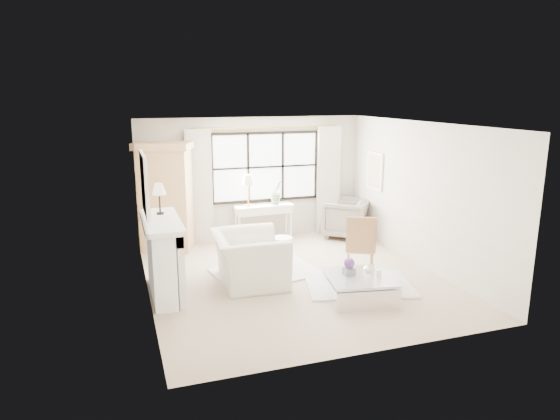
{
  "coord_description": "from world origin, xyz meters",
  "views": [
    {
      "loc": [
        -2.88,
        -7.81,
        3.19
      ],
      "look_at": [
        -0.2,
        0.2,
        1.21
      ],
      "focal_mm": 32.0,
      "sensor_mm": 36.0,
      "label": 1
    }
  ],
  "objects_px": {
    "console_table": "(263,222)",
    "club_armchair": "(249,259)",
    "armoire": "(166,196)",
    "coffee_table": "(359,288)"
  },
  "relations": [
    {
      "from": "console_table",
      "to": "coffee_table",
      "type": "xyz_separation_m",
      "value": [
        0.5,
        -3.65,
        -0.22
      ]
    },
    {
      "from": "armoire",
      "to": "club_armchair",
      "type": "distance_m",
      "value": 2.73
    },
    {
      "from": "console_table",
      "to": "coffee_table",
      "type": "distance_m",
      "value": 3.69
    },
    {
      "from": "console_table",
      "to": "coffee_table",
      "type": "relative_size",
      "value": 1.14
    },
    {
      "from": "armoire",
      "to": "coffee_table",
      "type": "distance_m",
      "value": 4.54
    },
    {
      "from": "armoire",
      "to": "console_table",
      "type": "xyz_separation_m",
      "value": [
        2.11,
        0.06,
        -0.74
      ]
    },
    {
      "from": "armoire",
      "to": "club_armchair",
      "type": "height_order",
      "value": "armoire"
    },
    {
      "from": "console_table",
      "to": "club_armchair",
      "type": "relative_size",
      "value": 0.98
    },
    {
      "from": "console_table",
      "to": "club_armchair",
      "type": "bearing_deg",
      "value": -114.24
    },
    {
      "from": "console_table",
      "to": "club_armchair",
      "type": "distance_m",
      "value": 2.63
    }
  ]
}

